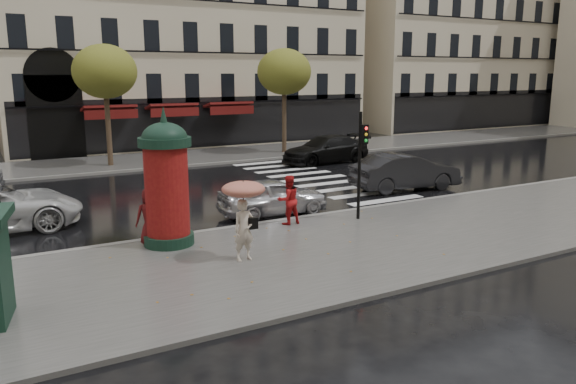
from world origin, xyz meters
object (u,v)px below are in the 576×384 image
traffic_light (361,155)px  car_darkgrey (406,172)px  woman_umbrella (244,207)px  car_silver (273,196)px  car_black (325,149)px  man_burgundy (150,216)px  morris_column (166,180)px  woman_red (288,200)px

traffic_light → car_darkgrey: (5.17, 3.56, -1.56)m
woman_umbrella → car_darkgrey: 11.91m
car_silver → traffic_light: bearing=-136.0°
woman_umbrella → car_black: size_ratio=0.42×
man_burgundy → car_darkgrey: (12.32, 2.89, -0.16)m
morris_column → car_black: morris_column is taller
woman_red → traffic_light: traffic_light is taller
woman_red → car_silver: size_ratio=0.41×
car_silver → car_black: 12.58m
woman_umbrella → car_black: (11.66, 13.80, -0.82)m
morris_column → traffic_light: bearing=-3.7°
man_burgundy → car_silver: bearing=-155.3°
car_darkgrey → car_black: car_darkgrey is taller
car_black → woman_umbrella: bearing=-44.0°
woman_red → woman_umbrella: bearing=41.8°
woman_umbrella → man_burgundy: 3.27m
man_burgundy → car_silver: (5.05, 1.80, -0.29)m
man_burgundy → car_darkgrey: size_ratio=0.35×
car_darkgrey → woman_umbrella: bearing=125.1°
woman_red → morris_column: size_ratio=0.41×
traffic_light → car_darkgrey: bearing=34.6°
woman_umbrella → car_silver: size_ratio=0.56×
woman_umbrella → traffic_light: bearing=20.3°
traffic_light → car_silver: bearing=130.5°
woman_red → traffic_light: bearing=163.9°
car_black → traffic_light: bearing=-31.9°
morris_column → car_darkgrey: (11.85, 3.13, -1.26)m
woman_umbrella → traffic_light: traffic_light is taller
man_burgundy → traffic_light: traffic_light is taller
woman_umbrella → car_darkgrey: size_ratio=0.46×
woman_umbrella → morris_column: bearing=119.2°
woman_red → car_silver: (0.36, 1.80, -0.27)m
traffic_light → car_black: (6.32, 11.82, -1.59)m
car_silver → car_darkgrey: 7.36m
woman_umbrella → woman_red: size_ratio=1.35×
woman_umbrella → car_darkgrey: woman_umbrella is taller
man_burgundy → traffic_light: size_ratio=0.46×
morris_column → woman_red: bearing=3.3°
woman_red → morris_column: bearing=2.4°
traffic_light → car_black: size_ratio=0.69×
woman_umbrella → car_silver: 5.58m
woman_umbrella → woman_red: 3.96m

